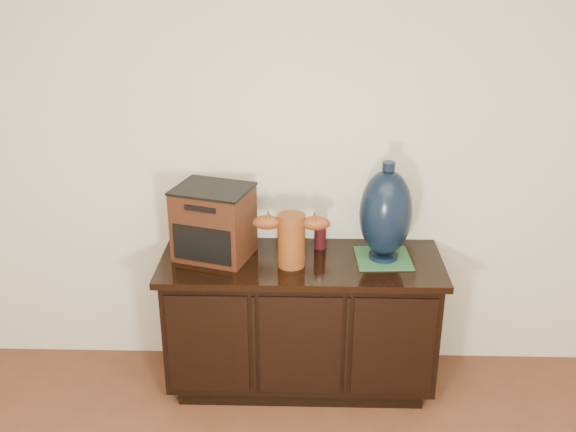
{
  "coord_description": "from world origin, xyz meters",
  "views": [
    {
      "loc": [
        0.01,
        -0.89,
        2.31
      ],
      "look_at": [
        -0.07,
        2.18,
        1.02
      ],
      "focal_mm": 42.0,
      "sensor_mm": 36.0,
      "label": 1
    }
  ],
  "objects_px": {
    "tv_radio": "(214,222)",
    "spray_can": "(320,232)",
    "terracotta_vessel": "(291,237)",
    "lamp_base": "(386,214)",
    "sideboard": "(301,322)"
  },
  "relations": [
    {
      "from": "sideboard",
      "to": "spray_can",
      "type": "height_order",
      "value": "spray_can"
    },
    {
      "from": "terracotta_vessel",
      "to": "tv_radio",
      "type": "relative_size",
      "value": 0.86
    },
    {
      "from": "terracotta_vessel",
      "to": "spray_can",
      "type": "relative_size",
      "value": 2.08
    },
    {
      "from": "tv_radio",
      "to": "terracotta_vessel",
      "type": "bearing_deg",
      "value": 2.96
    },
    {
      "from": "terracotta_vessel",
      "to": "spray_can",
      "type": "bearing_deg",
      "value": 55.6
    },
    {
      "from": "sideboard",
      "to": "lamp_base",
      "type": "relative_size",
      "value": 2.82
    },
    {
      "from": "lamp_base",
      "to": "sideboard",
      "type": "bearing_deg",
      "value": -176.33
    },
    {
      "from": "terracotta_vessel",
      "to": "spray_can",
      "type": "distance_m",
      "value": 0.27
    },
    {
      "from": "sideboard",
      "to": "spray_can",
      "type": "distance_m",
      "value": 0.49
    },
    {
      "from": "sideboard",
      "to": "spray_can",
      "type": "xyz_separation_m",
      "value": [
        0.1,
        0.15,
        0.46
      ]
    },
    {
      "from": "tv_radio",
      "to": "spray_can",
      "type": "distance_m",
      "value": 0.57
    },
    {
      "from": "sideboard",
      "to": "terracotta_vessel",
      "type": "relative_size",
      "value": 3.77
    },
    {
      "from": "lamp_base",
      "to": "spray_can",
      "type": "distance_m",
      "value": 0.39
    },
    {
      "from": "spray_can",
      "to": "tv_radio",
      "type": "bearing_deg",
      "value": -169.06
    },
    {
      "from": "terracotta_vessel",
      "to": "lamp_base",
      "type": "relative_size",
      "value": 0.75
    }
  ]
}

